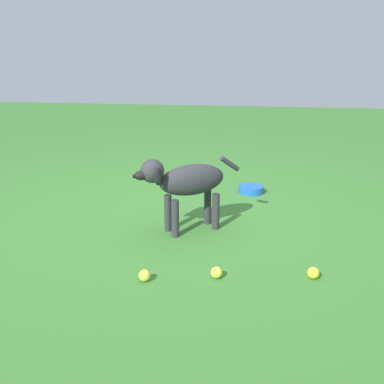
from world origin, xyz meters
name	(u,v)px	position (x,y,z in m)	size (l,w,h in m)	color
ground	(170,217)	(0.00, 0.00, 0.00)	(14.00, 14.00, 0.00)	#38722D
dog	(186,182)	(-0.16, 0.24, 0.35)	(0.67, 0.49, 0.54)	#2D2D33
tennis_ball_0	(217,272)	(-0.43, 0.90, 0.03)	(0.07, 0.07, 0.07)	#CFDE3A
tennis_ball_1	(145,275)	(-0.05, 0.99, 0.03)	(0.07, 0.07, 0.07)	#CBD13B
tennis_ball_2	(313,273)	(-0.96, 0.82, 0.03)	(0.07, 0.07, 0.07)	#CFDA2B
water_bowl	(251,189)	(-0.59, -0.71, 0.03)	(0.22, 0.22, 0.06)	blue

